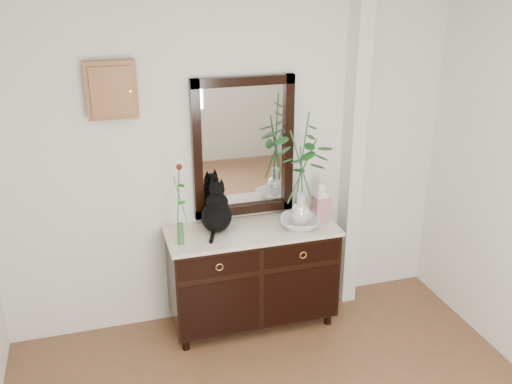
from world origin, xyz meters
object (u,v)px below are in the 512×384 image
object	(u,v)px
cat	(216,207)
sideboard	(252,272)
ginger_jar	(321,201)
lotus_bowl	(300,222)

from	to	relation	value
cat	sideboard	bearing A→B (deg)	2.46
ginger_jar	sideboard	bearing A→B (deg)	-178.84
cat	ginger_jar	xyz separation A→B (m)	(0.83, -0.06, -0.03)
cat	lotus_bowl	distance (m)	0.66
lotus_bowl	ginger_jar	distance (m)	0.25
sideboard	ginger_jar	xyz separation A→B (m)	(0.57, 0.01, 0.54)
lotus_bowl	cat	bearing A→B (deg)	167.63
sideboard	cat	xyz separation A→B (m)	(-0.26, 0.08, 0.56)
lotus_bowl	ginger_jar	xyz separation A→B (m)	(0.20, 0.07, 0.12)
sideboard	lotus_bowl	size ratio (longest dim) A/B	4.25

